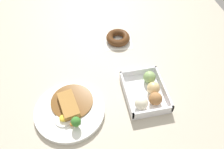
% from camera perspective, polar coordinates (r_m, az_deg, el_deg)
% --- Properties ---
extents(ground_plane, '(1.60, 1.60, 0.00)m').
position_cam_1_polar(ground_plane, '(1.01, -4.73, -2.02)').
color(ground_plane, '#B2A893').
extents(curry_plate, '(0.27, 0.27, 0.07)m').
position_cam_1_polar(curry_plate, '(0.92, -10.09, -8.32)').
color(curry_plate, white).
rests_on(curry_plate, ground_plane).
extents(donut_box, '(0.21, 0.16, 0.06)m').
position_cam_1_polar(donut_box, '(0.95, 8.47, -4.22)').
color(donut_box, white).
rests_on(donut_box, ground_plane).
extents(chocolate_ring_donut, '(0.15, 0.15, 0.04)m').
position_cam_1_polar(chocolate_ring_donut, '(1.17, 1.46, 8.79)').
color(chocolate_ring_donut, white).
rests_on(chocolate_ring_donut, ground_plane).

